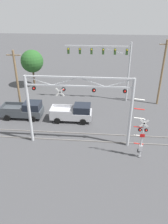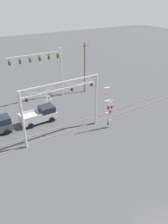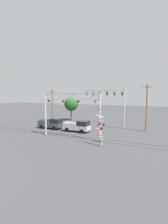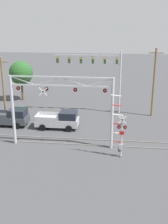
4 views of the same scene
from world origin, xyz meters
TOP-DOWN VIEW (x-y plane):
  - rail_track_near at (0.00, 16.45)m, footprint 80.00×0.08m
  - rail_track_far at (0.00, 17.89)m, footprint 80.00×0.08m
  - crossing_gantry at (-0.01, 16.17)m, footprint 10.34×0.30m
  - crossing_signal_mast at (5.92, 14.32)m, footprint 1.53×0.35m
  - traffic_signal_span at (3.39, 27.56)m, footprint 9.11×0.39m
  - pickup_truck_lead at (-1.19, 20.94)m, footprint 5.04×2.33m
  - pickup_truck_following at (-7.50, 21.14)m, footprint 5.16×2.33m
  - utility_pole_left at (-8.71, 23.05)m, footprint 1.80×0.28m
  - utility_pole_right at (10.21, 26.84)m, footprint 1.80×0.28m
  - background_tree_beyond_span at (-9.61, 32.43)m, footprint 3.72×3.72m

SIDE VIEW (x-z plane):
  - rail_track_near at x=0.00m, z-range 0.00..0.10m
  - rail_track_far at x=0.00m, z-range 0.00..0.10m
  - pickup_truck_lead at x=-1.19m, z-range -0.03..2.10m
  - pickup_truck_following at x=-7.50m, z-range -0.03..2.11m
  - crossing_signal_mast at x=5.92m, z-range -0.90..5.17m
  - utility_pole_left at x=-8.71m, z-range 0.14..8.24m
  - background_tree_beyond_span at x=-9.61m, z-range 1.26..7.54m
  - crossing_gantry at x=-0.01m, z-range 0.94..8.16m
  - utility_pole_right at x=10.21m, z-range 0.15..9.14m
  - traffic_signal_span at x=3.39m, z-range 1.77..10.28m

